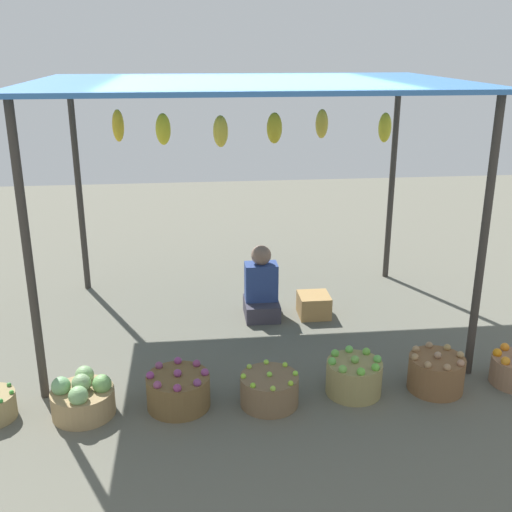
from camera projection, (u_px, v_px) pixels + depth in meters
The scene contains 9 objects.
ground_plane at pixel (250, 324), 6.47m from camera, with size 14.00×14.00×0.00m, color #615F53.
market_stall_structure at pixel (249, 98), 5.73m from camera, with size 3.95×2.71×2.45m.
vendor_person at pixel (261, 289), 6.58m from camera, with size 0.36×0.44×0.78m.
basket_cabbages at pixel (83, 398), 4.86m from camera, with size 0.49×0.49×0.35m.
basket_purple_onions at pixel (178, 390), 4.97m from camera, with size 0.51×0.51×0.33m.
basket_limes at pixel (269, 390), 5.01m from camera, with size 0.47×0.47×0.29m.
basket_green_apples at pixel (354, 377), 5.16m from camera, with size 0.46×0.46×0.34m.
basket_potatoes at pixel (436, 373), 5.21m from camera, with size 0.46×0.46×0.35m.
wooden_crate_near_vendor at pixel (314, 305), 6.63m from camera, with size 0.33×0.34×0.24m, color #AD834B.
Camera 1 is at (-0.57, -5.86, 2.78)m, focal length 43.64 mm.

